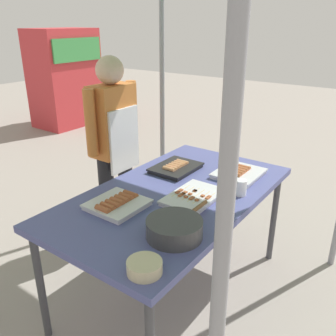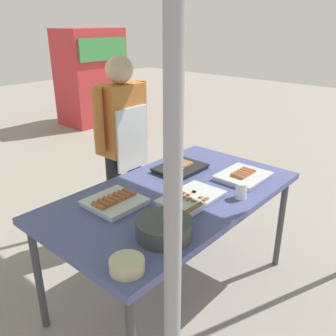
{
  "view_description": "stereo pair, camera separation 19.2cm",
  "coord_description": "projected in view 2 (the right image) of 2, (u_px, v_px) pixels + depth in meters",
  "views": [
    {
      "loc": [
        -1.63,
        -1.12,
        1.72
      ],
      "look_at": [
        0.0,
        0.05,
        0.9
      ],
      "focal_mm": 38.61,
      "sensor_mm": 36.0,
      "label": 1
    },
    {
      "loc": [
        -1.51,
        -1.27,
        1.72
      ],
      "look_at": [
        0.0,
        0.05,
        0.9
      ],
      "focal_mm": 38.61,
      "sensor_mm": 36.0,
      "label": 2
    }
  ],
  "objects": [
    {
      "name": "tray_meat_skewers",
      "position": [
        191.0,
        198.0,
        2.09
      ],
      "size": [
        0.38,
        0.25,
        0.04
      ],
      "color": "silver",
      "rests_on": "stall_table"
    },
    {
      "name": "cooking_wok",
      "position": [
        164.0,
        228.0,
        1.73
      ],
      "size": [
        0.44,
        0.28,
        0.09
      ],
      "color": "#38383A",
      "rests_on": "stall_table"
    },
    {
      "name": "ground_plane",
      "position": [
        173.0,
        291.0,
        2.48
      ],
      "size": [
        18.0,
        18.0,
        0.0
      ],
      "primitive_type": "plane",
      "color": "gray"
    },
    {
      "name": "tray_pork_links",
      "position": [
        115.0,
        202.0,
        2.04
      ],
      "size": [
        0.29,
        0.29,
        0.05
      ],
      "color": "silver",
      "rests_on": "stall_table"
    },
    {
      "name": "tray_grilled_sausages",
      "position": [
        180.0,
        168.0,
        2.51
      ],
      "size": [
        0.34,
        0.26,
        0.05
      ],
      "color": "black",
      "rests_on": "stall_table"
    },
    {
      "name": "stall_table",
      "position": [
        174.0,
        201.0,
        2.22
      ],
      "size": [
        1.6,
        0.9,
        0.75
      ],
      "color": "#4C518C",
      "rests_on": "ground"
    },
    {
      "name": "tray_spring_rolls",
      "position": [
        243.0,
        176.0,
        2.39
      ],
      "size": [
        0.33,
        0.28,
        0.05
      ],
      "color": "silver",
      "rests_on": "stall_table"
    },
    {
      "name": "drink_cup_near_edge",
      "position": [
        241.0,
        191.0,
        2.11
      ],
      "size": [
        0.07,
        0.07,
        0.1
      ],
      "primitive_type": "cylinder",
      "color": "white",
      "rests_on": "stall_table"
    },
    {
      "name": "condiment_bowl",
      "position": [
        127.0,
        265.0,
        1.5
      ],
      "size": [
        0.15,
        0.15,
        0.05
      ],
      "primitive_type": "cylinder",
      "color": "#BFB28C",
      "rests_on": "stall_table"
    },
    {
      "name": "neighbor_stall_left",
      "position": [
        91.0,
        77.0,
        6.31
      ],
      "size": [
        1.07,
        0.76,
        1.6
      ],
      "color": "#C63338",
      "rests_on": "ground"
    },
    {
      "name": "vendor_woman",
      "position": [
        123.0,
        138.0,
        2.81
      ],
      "size": [
        0.52,
        0.22,
        1.49
      ],
      "rotation": [
        0.0,
        0.0,
        3.14
      ],
      "color": "black",
      "rests_on": "ground"
    }
  ]
}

